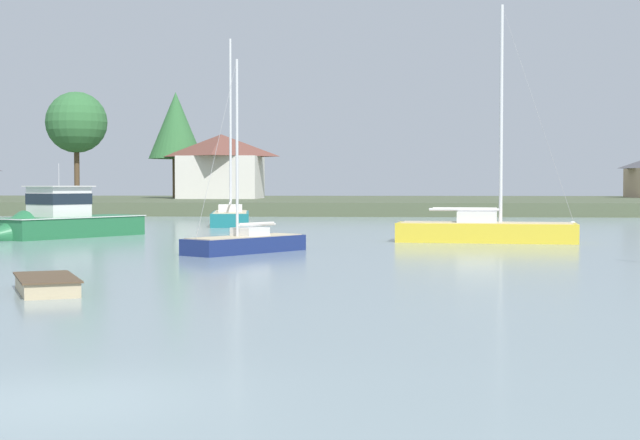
{
  "coord_description": "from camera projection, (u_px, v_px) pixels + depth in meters",
  "views": [
    {
      "loc": [
        4.65,
        -13.34,
        3.12
      ],
      "look_at": [
        0.58,
        45.18,
        0.93
      ],
      "focal_mm": 53.9,
      "sensor_mm": 36.0,
      "label": 1
    }
  ],
  "objects": [
    {
      "name": "dinghy_sand",
      "position": [
        47.0,
        287.0,
        27.67
      ],
      "size": [
        3.07,
        4.09,
        0.64
      ],
      "color": "tan",
      "rests_on": "ground"
    },
    {
      "name": "cruiser_green",
      "position": [
        55.0,
        227.0,
        55.9
      ],
      "size": [
        8.03,
        10.45,
        5.44
      ],
      "color": "#236B3D",
      "rests_on": "ground"
    },
    {
      "name": "sailboat_teal",
      "position": [
        231.0,
        221.0,
        73.08
      ],
      "size": [
        4.06,
        9.6,
        14.94
      ],
      "color": "#196B70",
      "rests_on": "ground"
    },
    {
      "name": "ground_plane",
      "position": [
        61.0,
        402.0,
        13.74
      ],
      "size": [
        441.77,
        441.77,
        0.0
      ],
      "primitive_type": "plane",
      "color": "gray"
    },
    {
      "name": "shore_tree_inland_b",
      "position": [
        76.0,
        123.0,
        114.07
      ],
      "size": [
        7.26,
        7.26,
        12.78
      ],
      "color": "brown",
      "rests_on": "far_shore_bank"
    },
    {
      "name": "sailboat_yellow",
      "position": [
        486.0,
        237.0,
        51.78
      ],
      "size": [
        9.83,
        3.88,
        13.43
      ],
      "color": "gold",
      "rests_on": "ground"
    },
    {
      "name": "far_shore_bank",
      "position": [
        349.0,
        204.0,
        119.75
      ],
      "size": [
        198.8,
        56.35,
        1.34
      ],
      "primitive_type": "cube",
      "color": "#4C563D",
      "rests_on": "ground"
    },
    {
      "name": "sailboat_navy",
      "position": [
        245.0,
        248.0,
        43.76
      ],
      "size": [
        5.23,
        6.25,
        9.24
      ],
      "color": "navy",
      "rests_on": "ground"
    },
    {
      "name": "cottage_eastern",
      "position": [
        221.0,
        165.0,
        120.13
      ],
      "size": [
        10.53,
        9.95,
        8.03
      ],
      "color": "silver",
      "rests_on": "far_shore_bank"
    },
    {
      "name": "mooring_buoy_white",
      "position": [
        573.0,
        224.0,
        72.75
      ],
      "size": [
        0.5,
        0.5,
        0.55
      ],
      "color": "white",
      "rests_on": "ground"
    },
    {
      "name": "shore_tree_right_mid",
      "position": [
        176.0,
        126.0,
        123.59
      ],
      "size": [
        7.01,
        7.01,
        13.65
      ],
      "color": "brown",
      "rests_on": "far_shore_bank"
    }
  ]
}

